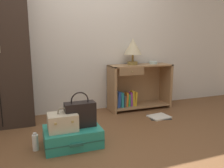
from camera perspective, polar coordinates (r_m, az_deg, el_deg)
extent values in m
plane|color=brown|center=(2.50, 0.60, -16.29)|extent=(9.00, 9.00, 0.00)
cube|color=silver|center=(3.66, -8.03, 13.34)|extent=(6.40, 0.10, 2.60)
cylinder|color=gray|center=(3.06, -26.78, 7.96)|extent=(0.01, 0.01, 0.09)
cube|color=#A37A51|center=(3.61, -0.08, -1.27)|extent=(0.04, 0.37, 0.75)
cube|color=#A37A51|center=(4.07, 13.52, -0.16)|extent=(0.04, 0.37, 0.75)
cube|color=#A37A51|center=(3.76, 7.27, 4.77)|extent=(1.06, 0.37, 0.02)
cube|color=#A37A51|center=(3.89, 7.02, -5.32)|extent=(0.98, 0.37, 0.02)
cube|color=#A37A51|center=(3.97, 5.96, -0.20)|extent=(0.98, 0.01, 0.73)
cube|color=#8F6B47|center=(3.51, 5.07, 3.21)|extent=(0.42, 0.02, 0.12)
sphere|color=#9E844C|center=(3.50, 5.18, 3.17)|extent=(0.02, 0.02, 0.02)
cube|color=#726659|center=(3.65, 1.02, -3.78)|extent=(0.04, 0.09, 0.30)
cube|color=#2D51B2|center=(3.67, 1.67, -4.01)|extent=(0.07, 0.10, 0.26)
cube|color=teal|center=(3.69, 2.43, -4.05)|extent=(0.05, 0.12, 0.24)
cube|color=#4C474C|center=(3.72, 3.14, -4.37)|extent=(0.03, 0.11, 0.19)
cube|color=orange|center=(3.73, 3.75, -3.99)|extent=(0.05, 0.08, 0.23)
cube|color=green|center=(3.75, 4.28, -4.19)|extent=(0.03, 0.08, 0.20)
cube|color=purple|center=(3.76, 4.80, -3.86)|extent=(0.04, 0.09, 0.24)
cube|color=gold|center=(3.77, 5.30, -3.65)|extent=(0.05, 0.10, 0.26)
cube|color=gold|center=(3.79, 5.86, -3.75)|extent=(0.05, 0.12, 0.24)
cylinder|color=olive|center=(3.73, 5.29, 5.32)|extent=(0.17, 0.17, 0.05)
cylinder|color=olive|center=(3.72, 5.31, 6.61)|extent=(0.04, 0.04, 0.12)
cone|color=beige|center=(3.71, 5.36, 9.53)|extent=(0.29, 0.29, 0.26)
cylinder|color=silver|center=(3.90, 10.47, 5.38)|extent=(0.15, 0.15, 0.04)
cube|color=teal|center=(2.58, -10.05, -13.03)|extent=(0.61, 0.42, 0.20)
cube|color=#235E52|center=(2.58, -10.05, -13.03)|extent=(0.62, 0.43, 0.01)
cube|color=#235E52|center=(2.38, -9.04, -15.14)|extent=(0.14, 0.02, 0.03)
cube|color=beige|center=(2.47, -12.50, -9.44)|extent=(0.31, 0.23, 0.18)
torus|color=gray|center=(2.43, -12.61, -7.01)|extent=(0.11, 0.02, 0.11)
cube|color=tan|center=(2.33, -14.20, -9.87)|extent=(0.02, 0.01, 0.02)
cube|color=tan|center=(2.36, -10.05, -9.50)|extent=(0.02, 0.01, 0.02)
cube|color=black|center=(2.52, -8.15, -7.71)|extent=(0.34, 0.15, 0.27)
torus|color=black|center=(2.48, -8.25, -4.26)|extent=(0.20, 0.01, 0.20)
cylinder|color=white|center=(2.57, -19.01, -13.98)|extent=(0.06, 0.06, 0.17)
cylinder|color=silver|center=(2.53, -19.15, -11.96)|extent=(0.04, 0.04, 0.02)
cube|color=white|center=(3.50, 11.95, -8.16)|extent=(0.33, 0.29, 0.02)
cube|color=black|center=(3.50, 11.94, -8.28)|extent=(0.37, 0.33, 0.01)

